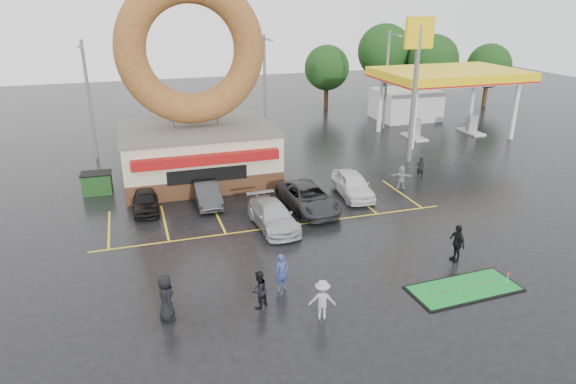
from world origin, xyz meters
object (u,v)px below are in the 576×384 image
object	(u,v)px
donut_shop	(195,115)
car_white	(353,185)
dumpster	(97,184)
streetlight_right	(387,78)
car_dgrey	(207,193)
streetlight_mid	(265,86)
putting_green	(464,288)
streetlight_left	(89,98)
shell_sign	(417,63)
car_silver	(273,216)
person_cameraman	(457,243)
car_black	(146,201)
person_blue	(282,272)
gas_station	(429,89)
car_grey	(308,198)

from	to	relation	value
donut_shop	car_white	bearing A→B (deg)	-36.37
dumpster	donut_shop	bearing A→B (deg)	11.14
streetlight_right	car_dgrey	size ratio (longest dim) A/B	2.20
donut_shop	car_white	world-z (taller)	donut_shop
streetlight_mid	car_white	distance (m)	15.07
donut_shop	putting_green	distance (m)	20.69
streetlight_left	putting_green	distance (m)	30.07
shell_sign	car_white	bearing A→B (deg)	-142.70
dumpster	putting_green	world-z (taller)	dumpster
donut_shop	car_silver	xyz separation A→B (m)	(2.67, -9.47, -3.78)
streetlight_left	person_cameraman	size ratio (longest dim) A/B	4.84
car_black	streetlight_mid	bearing A→B (deg)	51.61
streetlight_left	dumpster	xyz separation A→B (m)	(0.30, -7.97, -4.13)
car_white	streetlight_left	bearing A→B (deg)	144.65
streetlight_mid	shell_sign	bearing A→B (deg)	-44.73
car_silver	person_blue	bearing A→B (deg)	-106.12
streetlight_left	putting_green	xyz separation A→B (m)	(15.85, -25.12, -4.74)
donut_shop	gas_station	size ratio (longest dim) A/B	0.99
shell_sign	car_silver	distance (m)	17.17
gas_station	car_black	world-z (taller)	gas_station
putting_green	streetlight_mid	bearing A→B (deg)	94.05
streetlight_right	car_black	bearing A→B (deg)	-148.70
car_grey	car_silver	bearing A→B (deg)	-150.66
car_black	dumpster	world-z (taller)	dumpster
streetlight_mid	car_black	world-z (taller)	streetlight_mid
streetlight_right	car_dgrey	distance (m)	24.11
streetlight_right	car_grey	xyz separation A→B (m)	(-13.65, -16.62, -4.04)
gas_station	dumpster	size ratio (longest dim) A/B	7.58
shell_sign	person_cameraman	xyz separation A→B (m)	(-5.97, -14.79, -6.45)
car_white	car_dgrey	bearing A→B (deg)	175.61
car_black	car_white	world-z (taller)	car_white
car_black	donut_shop	bearing A→B (deg)	53.72
putting_green	car_grey	bearing A→B (deg)	108.42
car_dgrey	putting_green	bearing A→B (deg)	-55.14
person_blue	person_cameraman	distance (m)	8.76
donut_shop	person_cameraman	size ratio (longest dim) A/B	7.26
car_dgrey	person_blue	world-z (taller)	person_blue
car_black	person_cameraman	size ratio (longest dim) A/B	1.95
donut_shop	streetlight_left	size ratio (longest dim) A/B	1.50
car_grey	person_cameraman	bearing A→B (deg)	-64.37
streetlight_mid	dumpster	xyz separation A→B (m)	(-13.70, -8.97, -4.13)
car_dgrey	car_grey	bearing A→B (deg)	-25.50
shell_sign	streetlight_right	distance (m)	10.68
streetlight_left	car_silver	xyz separation A→B (m)	(9.67, -16.42, -4.10)
donut_shop	gas_station	bearing A→B (deg)	19.11
person_cameraman	putting_green	world-z (taller)	person_cameraman
person_blue	putting_green	size ratio (longest dim) A/B	0.34
donut_shop	putting_green	bearing A→B (deg)	-64.04
car_grey	dumpster	world-z (taller)	car_grey
person_cameraman	shell_sign	bearing A→B (deg)	159.03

